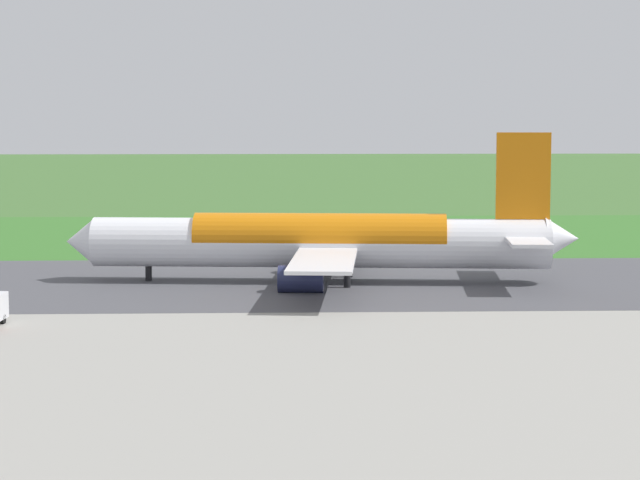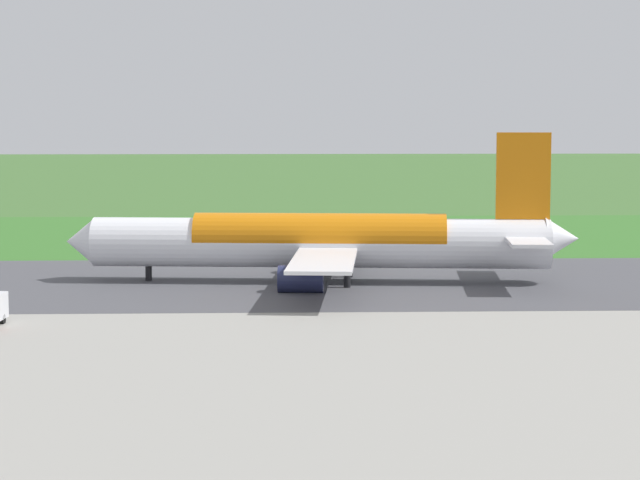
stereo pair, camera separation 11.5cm
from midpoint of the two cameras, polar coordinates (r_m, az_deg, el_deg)
name	(u,v)px [view 1 (the left image)]	position (r m, az deg, el deg)	size (l,w,h in m)	color
ground_plane	(357,282)	(132.71, 1.66, -1.93)	(800.00, 800.00, 0.00)	#3D662D
runway_asphalt	(357,282)	(132.70, 1.66, -1.91)	(600.00, 40.35, 0.06)	#47474C
apron_concrete	(422,413)	(75.91, 4.62, -7.84)	(440.00, 110.00, 0.05)	gray
grass_verge_foreground	(336,240)	(175.84, 0.72, 0.00)	(600.00, 80.00, 0.04)	#346B27
airliner_main	(324,241)	(131.96, 0.14, -0.06)	(54.15, 44.36, 15.88)	white
no_stopping_sign	(161,228)	(180.29, -7.22, 0.53)	(0.60, 0.10, 2.27)	slate
traffic_cone_orange	(124,239)	(176.51, -8.90, 0.03)	(0.40, 0.40, 0.55)	orange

